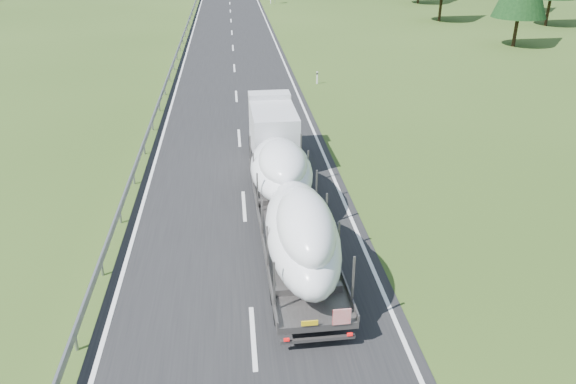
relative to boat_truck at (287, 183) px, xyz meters
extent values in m
plane|color=#304818|center=(-1.76, -7.06, -1.99)|extent=(400.00, 400.00, 0.00)
cylinder|color=slate|center=(-7.06, -7.06, -1.69)|extent=(0.10, 0.10, 0.60)
cube|color=silver|center=(4.74, 22.94, -1.49)|extent=(0.12, 0.07, 1.00)
cube|color=black|center=(4.74, 22.94, -1.17)|extent=(0.13, 0.08, 0.12)
cube|color=silver|center=(4.74, 72.94, -1.49)|extent=(0.12, 0.07, 1.00)
cylinder|color=black|center=(37.44, 47.93, -0.02)|extent=(0.36, 0.36, 3.94)
cylinder|color=black|center=(40.27, 59.82, -0.31)|extent=(0.36, 0.36, 3.36)
cylinder|color=black|center=(27.33, 35.77, -0.25)|extent=(0.36, 0.36, 3.48)
cylinder|color=black|center=(25.40, 52.78, -0.11)|extent=(0.36, 0.36, 3.76)
cube|color=silver|center=(0.00, 7.08, -0.27)|extent=(2.37, 4.58, 2.53)
cube|color=black|center=(0.00, 9.39, 0.18)|extent=(2.08, 0.12, 1.27)
cube|color=silver|center=(0.00, 9.07, 1.13)|extent=(2.29, 1.14, 0.27)
cube|color=#5A5755|center=(0.00, 6.17, -1.49)|extent=(2.33, 2.77, 0.23)
cylinder|color=black|center=(-1.04, 8.71, -1.54)|extent=(0.34, 0.91, 0.90)
cylinder|color=black|center=(1.04, 8.71, -1.54)|extent=(0.34, 0.91, 0.90)
cylinder|color=black|center=(-1.04, 5.81, -1.54)|extent=(0.34, 0.91, 0.90)
cylinder|color=black|center=(1.04, 5.81, -1.54)|extent=(0.34, 0.91, 0.90)
cube|color=#5A5755|center=(0.00, -1.52, -1.16)|extent=(2.74, 12.72, 0.24)
cube|color=#5A5755|center=(-1.20, -1.52, -0.93)|extent=(0.35, 12.66, 0.22)
cube|color=#5A5755|center=(1.20, -1.52, -0.93)|extent=(0.35, 12.66, 0.22)
cube|color=#5A5755|center=(-1.20, -6.95, -0.18)|extent=(0.06, 0.06, 1.72)
cube|color=#5A5755|center=(1.20, -6.95, -0.18)|extent=(0.06, 0.06, 1.72)
cube|color=#5A5755|center=(-1.20, -4.77, -0.18)|extent=(0.06, 0.06, 1.72)
cube|color=#5A5755|center=(1.20, -4.77, -0.18)|extent=(0.06, 0.06, 1.72)
cube|color=#5A5755|center=(-1.20, -2.60, -0.18)|extent=(0.06, 0.06, 1.72)
cube|color=#5A5755|center=(1.20, -2.60, -0.18)|extent=(0.06, 0.06, 1.72)
cube|color=#5A5755|center=(-1.20, -0.43, -0.18)|extent=(0.06, 0.06, 1.72)
cube|color=#5A5755|center=(1.20, -0.43, -0.18)|extent=(0.06, 0.06, 1.72)
cube|color=#5A5755|center=(-1.20, 1.74, -0.18)|extent=(0.06, 0.06, 1.72)
cube|color=#5A5755|center=(1.20, 1.74, -0.18)|extent=(0.06, 0.06, 1.72)
cube|color=#5A5755|center=(-1.20, 3.91, -0.18)|extent=(0.06, 0.06, 1.72)
cube|color=#5A5755|center=(1.20, 3.91, -0.18)|extent=(0.06, 0.06, 1.72)
cylinder|color=black|center=(-1.00, -6.40, -1.54)|extent=(0.38, 0.91, 0.90)
cylinder|color=black|center=(1.00, -6.40, -1.54)|extent=(0.38, 0.91, 0.90)
cylinder|color=black|center=(-1.00, -5.32, -1.54)|extent=(0.38, 0.91, 0.90)
cylinder|color=black|center=(1.00, -5.32, -1.54)|extent=(0.38, 0.91, 0.90)
cube|color=#5A5755|center=(0.00, -7.81, -1.58)|extent=(2.26, 0.16, 0.11)
cube|color=red|center=(0.68, -7.87, -0.77)|extent=(0.54, 0.05, 0.54)
cube|color=yellow|center=(-0.27, -7.87, -0.90)|extent=(0.50, 0.05, 0.16)
cube|color=red|center=(-0.95, -7.87, -1.45)|extent=(0.16, 0.06, 0.09)
cube|color=red|center=(0.95, -7.87, -1.45)|extent=(0.16, 0.06, 0.09)
ellipsoid|color=white|center=(0.00, -4.41, 0.10)|extent=(2.59, 7.15, 2.29)
ellipsoid|color=white|center=(0.00, -5.30, 0.90)|extent=(1.95, 4.54, 1.83)
ellipsoid|color=white|center=(0.00, 1.74, -0.12)|extent=(2.82, 6.36, 1.85)
ellipsoid|color=white|center=(0.00, 0.95, 0.53)|extent=(2.13, 4.03, 1.48)
camera|label=1|loc=(-2.08, -20.81, 9.61)|focal=35.00mm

